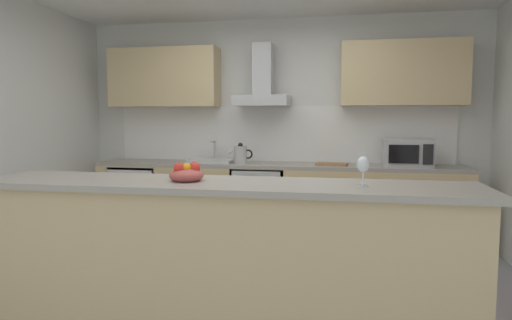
{
  "coord_description": "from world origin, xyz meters",
  "views": [
    {
      "loc": [
        0.75,
        -3.4,
        1.42
      ],
      "look_at": [
        -0.0,
        0.49,
        1.05
      ],
      "focal_mm": 31.48,
      "sensor_mm": 36.0,
      "label": 1
    }
  ],
  "objects_px": {
    "oven": "(260,201)",
    "microwave": "(407,153)",
    "range_hood": "(263,86)",
    "refrigerator": "(141,200)",
    "chopping_board": "(332,164)",
    "sink": "(212,160)",
    "wine_glass": "(363,166)",
    "kettle": "(240,154)",
    "fruit_bowl": "(186,174)"
  },
  "relations": [
    {
      "from": "microwave",
      "to": "fruit_bowl",
      "type": "height_order",
      "value": "microwave"
    },
    {
      "from": "wine_glass",
      "to": "fruit_bowl",
      "type": "distance_m",
      "value": 1.11
    },
    {
      "from": "range_hood",
      "to": "wine_glass",
      "type": "xyz_separation_m",
      "value": [
        1.04,
        -2.47,
        -0.65
      ]
    },
    {
      "from": "oven",
      "to": "microwave",
      "type": "bearing_deg",
      "value": -0.99
    },
    {
      "from": "refrigerator",
      "to": "chopping_board",
      "type": "xyz_separation_m",
      "value": [
        2.29,
        -0.02,
        0.49
      ]
    },
    {
      "from": "kettle",
      "to": "refrigerator",
      "type": "bearing_deg",
      "value": 178.59
    },
    {
      "from": "kettle",
      "to": "range_hood",
      "type": "distance_m",
      "value": 0.83
    },
    {
      "from": "oven",
      "to": "fruit_bowl",
      "type": "height_order",
      "value": "fruit_bowl"
    },
    {
      "from": "microwave",
      "to": "range_hood",
      "type": "relative_size",
      "value": 0.69
    },
    {
      "from": "refrigerator",
      "to": "wine_glass",
      "type": "distance_m",
      "value": 3.51
    },
    {
      "from": "sink",
      "to": "fruit_bowl",
      "type": "height_order",
      "value": "sink"
    },
    {
      "from": "wine_glass",
      "to": "fruit_bowl",
      "type": "relative_size",
      "value": 0.81
    },
    {
      "from": "sink",
      "to": "wine_glass",
      "type": "xyz_separation_m",
      "value": [
        1.62,
        -2.35,
        0.21
      ]
    },
    {
      "from": "oven",
      "to": "chopping_board",
      "type": "bearing_deg",
      "value": -1.68
    },
    {
      "from": "wine_glass",
      "to": "microwave",
      "type": "bearing_deg",
      "value": 76.29
    },
    {
      "from": "microwave",
      "to": "fruit_bowl",
      "type": "relative_size",
      "value": 2.27
    },
    {
      "from": "wine_glass",
      "to": "kettle",
      "type": "bearing_deg",
      "value": 118.85
    },
    {
      "from": "oven",
      "to": "kettle",
      "type": "bearing_deg",
      "value": -171.59
    },
    {
      "from": "fruit_bowl",
      "to": "wine_glass",
      "type": "bearing_deg",
      "value": -0.84
    },
    {
      "from": "sink",
      "to": "chopping_board",
      "type": "height_order",
      "value": "sink"
    },
    {
      "from": "microwave",
      "to": "chopping_board",
      "type": "relative_size",
      "value": 1.47
    },
    {
      "from": "refrigerator",
      "to": "fruit_bowl",
      "type": "bearing_deg",
      "value": -58.5
    },
    {
      "from": "range_hood",
      "to": "oven",
      "type": "bearing_deg",
      "value": -90.0
    },
    {
      "from": "wine_glass",
      "to": "chopping_board",
      "type": "bearing_deg",
      "value": 95.75
    },
    {
      "from": "range_hood",
      "to": "microwave",
      "type": "bearing_deg",
      "value": -5.6
    },
    {
      "from": "kettle",
      "to": "chopping_board",
      "type": "relative_size",
      "value": 0.85
    },
    {
      "from": "refrigerator",
      "to": "fruit_bowl",
      "type": "xyz_separation_m",
      "value": [
        1.42,
        -2.32,
        0.64
      ]
    },
    {
      "from": "oven",
      "to": "wine_glass",
      "type": "distance_m",
      "value": 2.65
    },
    {
      "from": "refrigerator",
      "to": "microwave",
      "type": "relative_size",
      "value": 1.7
    },
    {
      "from": "sink",
      "to": "wine_glass",
      "type": "bearing_deg",
      "value": -55.4
    },
    {
      "from": "wine_glass",
      "to": "fruit_bowl",
      "type": "height_order",
      "value": "wine_glass"
    },
    {
      "from": "range_hood",
      "to": "fruit_bowl",
      "type": "relative_size",
      "value": 3.27
    },
    {
      "from": "microwave",
      "to": "wine_glass",
      "type": "xyz_separation_m",
      "value": [
        -0.56,
        -2.31,
        0.09
      ]
    },
    {
      "from": "kettle",
      "to": "microwave",
      "type": "bearing_deg",
      "value": 0.18
    },
    {
      "from": "sink",
      "to": "chopping_board",
      "type": "distance_m",
      "value": 1.39
    },
    {
      "from": "chopping_board",
      "to": "fruit_bowl",
      "type": "bearing_deg",
      "value": -110.71
    },
    {
      "from": "kettle",
      "to": "fruit_bowl",
      "type": "xyz_separation_m",
      "value": [
        0.17,
        -2.29,
        0.06
      ]
    },
    {
      "from": "oven",
      "to": "fruit_bowl",
      "type": "distance_m",
      "value": 2.4
    },
    {
      "from": "oven",
      "to": "microwave",
      "type": "height_order",
      "value": "microwave"
    },
    {
      "from": "kettle",
      "to": "fruit_bowl",
      "type": "relative_size",
      "value": 1.31
    },
    {
      "from": "microwave",
      "to": "range_hood",
      "type": "height_order",
      "value": "range_hood"
    },
    {
      "from": "refrigerator",
      "to": "microwave",
      "type": "distance_m",
      "value": 3.15
    },
    {
      "from": "refrigerator",
      "to": "fruit_bowl",
      "type": "relative_size",
      "value": 3.86
    },
    {
      "from": "range_hood",
      "to": "fruit_bowl",
      "type": "distance_m",
      "value": 2.56
    },
    {
      "from": "refrigerator",
      "to": "sink",
      "type": "bearing_deg",
      "value": 0.87
    },
    {
      "from": "microwave",
      "to": "wine_glass",
      "type": "height_order",
      "value": "microwave"
    },
    {
      "from": "sink",
      "to": "fruit_bowl",
      "type": "xyz_separation_m",
      "value": [
        0.52,
        -2.33,
        0.14
      ]
    },
    {
      "from": "refrigerator",
      "to": "kettle",
      "type": "distance_m",
      "value": 1.38
    },
    {
      "from": "sink",
      "to": "fruit_bowl",
      "type": "bearing_deg",
      "value": -77.47
    },
    {
      "from": "range_hood",
      "to": "wine_glass",
      "type": "relative_size",
      "value": 4.05
    }
  ]
}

